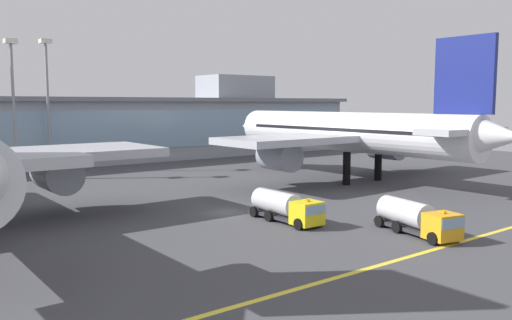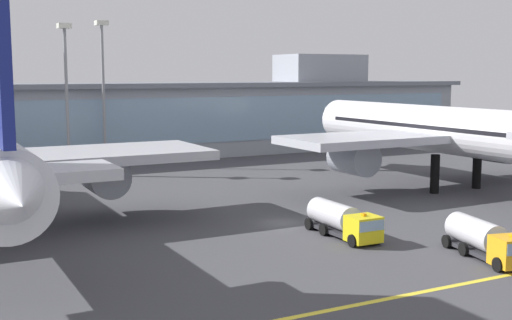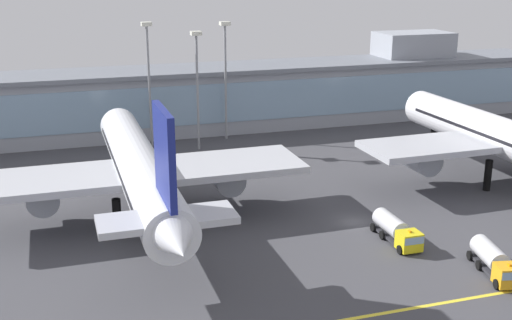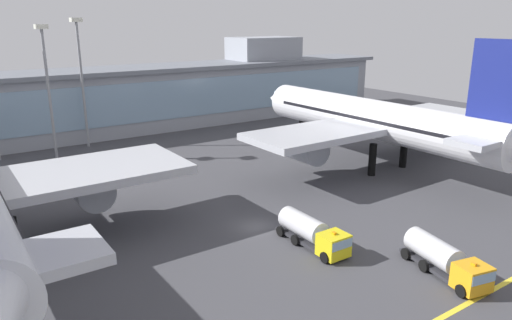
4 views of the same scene
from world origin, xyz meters
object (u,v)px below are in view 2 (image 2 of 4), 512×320
Objects in this scene: apron_light_mast_west at (2,70)px; baggage_tug_near at (344,221)px; fuel_tanker_truck at (488,240)px; apron_light_mast_far_east at (66,75)px; apron_light_mast_east at (103,71)px; airliner_near_right at (440,131)px.

baggage_tug_near is at bearing -67.29° from apron_light_mast_west.
apron_light_mast_far_east is (-20.09, 58.64, 12.69)m from fuel_tanker_truck.
apron_light_mast_west is (-21.95, 52.45, 13.46)m from baggage_tug_near.
apron_light_mast_far_east is (-6.70, -5.70, -0.56)m from apron_light_mast_east.
apron_light_mast_east is at bearing 40.41° from apron_light_mast_far_east.
airliner_near_right is 2.37× the size of apron_light_mast_east.
baggage_tug_near is at bearing 120.51° from airliner_near_right.
apron_light_mast_far_east is at bearing -162.96° from baggage_tug_near.
apron_light_mast_west is 14.61m from apron_light_mast_east.
fuel_tanker_truck is 12.51m from baggage_tug_near.
apron_light_mast_east reaches higher than airliner_near_right.
apron_light_mast_west is (-47.74, 36.48, 7.70)m from airliner_near_right.
airliner_near_right is 33.91m from fuel_tanker_truck.
fuel_tanker_truck is 0.44× the size of apron_light_mast_far_east.
apron_light_mast_west is at bearing -176.35° from apron_light_mast_east.
airliner_near_right is 60.58m from apron_light_mast_west.
apron_light_mast_far_east reaches higher than baggage_tug_near.
apron_light_mast_east is at bearing 40.30° from airliner_near_right.
apron_light_mast_west reaches higher than apron_light_mast_east.
apron_light_mast_east is 1.05× the size of apron_light_mast_far_east.
apron_light_mast_far_east reaches higher than airliner_near_right.
airliner_near_right is 2.33× the size of apron_light_mast_west.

